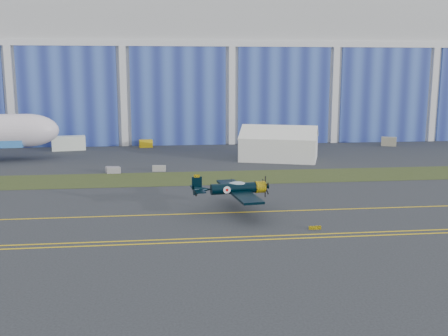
{
  "coord_description": "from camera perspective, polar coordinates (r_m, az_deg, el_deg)",
  "views": [
    {
      "loc": [
        7.76,
        -58.9,
        14.79
      ],
      "look_at": [
        15.16,
        4.54,
        3.13
      ],
      "focal_mm": 42.0,
      "sensor_mm": 36.0,
      "label": 1
    }
  ],
  "objects": [
    {
      "name": "barrier_b",
      "position": [
        79.57,
        -11.9,
        -0.26
      ],
      "size": [
        2.0,
        0.61,
        0.9
      ],
      "primitive_type": "cube",
      "rotation": [
        0.0,
        0.0,
        -0.0
      ],
      "color": "#959198",
      "rests_on": "ground"
    },
    {
      "name": "gse_box",
      "position": [
        112.59,
        17.5,
        2.77
      ],
      "size": [
        3.37,
        2.68,
        1.79
      ],
      "primitive_type": "cube",
      "rotation": [
        0.0,
        0.0,
        -0.43
      ],
      "color": "#9B967E",
      "rests_on": "ground"
    },
    {
      "name": "ground",
      "position": [
        61.22,
        -13.76,
        -3.94
      ],
      "size": [
        260.0,
        260.0,
        0.0
      ],
      "primitive_type": "plane",
      "color": "#2E3237",
      "rests_on": "ground"
    },
    {
      "name": "edge_line_near",
      "position": [
        47.43,
        -15.89,
        -8.22
      ],
      "size": [
        80.0,
        0.2,
        0.02
      ],
      "primitive_type": "cube",
      "color": "yellow",
      "rests_on": "ground"
    },
    {
      "name": "tent",
      "position": [
        90.71,
        6.03,
        2.82
      ],
      "size": [
        15.27,
        13.11,
        6.0
      ],
      "rotation": [
        0.0,
        0.0,
        -0.33
      ],
      "color": "white",
      "rests_on": "ground"
    },
    {
      "name": "warbird",
      "position": [
        56.29,
        1.06,
        -2.23
      ],
      "size": [
        10.91,
        12.61,
        3.4
      ],
      "rotation": [
        0.0,
        0.0,
        0.13
      ],
      "color": "black",
      "rests_on": "ground"
    },
    {
      "name": "guard_board_right",
      "position": [
        51.15,
        9.87,
        -6.42
      ],
      "size": [
        1.2,
        0.15,
        0.35
      ],
      "primitive_type": "cube",
      "color": "yellow",
      "rests_on": "ground"
    },
    {
      "name": "grass_median",
      "position": [
        74.78,
        -12.48,
        -1.3
      ],
      "size": [
        260.0,
        10.0,
        0.02
      ],
      "primitive_type": "cube",
      "color": "#475128",
      "rests_on": "ground"
    },
    {
      "name": "hangar",
      "position": [
        130.92,
        -10.22,
        10.25
      ],
      "size": [
        220.0,
        45.7,
        30.0
      ],
      "color": "silver",
      "rests_on": "ground"
    },
    {
      "name": "taxiway_centreline",
      "position": [
        56.42,
        -14.38,
        -5.17
      ],
      "size": [
        200.0,
        0.2,
        0.02
      ],
      "primitive_type": "cube",
      "color": "yellow",
      "rests_on": "ground"
    },
    {
      "name": "barrier_a",
      "position": [
        80.47,
        -12.06,
        -0.15
      ],
      "size": [
        2.06,
        0.86,
        0.9
      ],
      "primitive_type": "cube",
      "rotation": [
        0.0,
        0.0,
        -0.13
      ],
      "color": "gray",
      "rests_on": "ground"
    },
    {
      "name": "shipping_container",
      "position": [
        105.66,
        -16.55,
        2.6
      ],
      "size": [
        6.59,
        3.6,
        2.7
      ],
      "primitive_type": "cube",
      "rotation": [
        0.0,
        0.0,
        0.19
      ],
      "color": "white",
      "rests_on": "ground"
    },
    {
      "name": "edge_line_far",
      "position": [
        48.37,
        -15.7,
        -7.85
      ],
      "size": [
        80.0,
        0.2,
        0.02
      ],
      "primitive_type": "cube",
      "color": "yellow",
      "rests_on": "ground"
    },
    {
      "name": "barrier_c",
      "position": [
        80.15,
        -7.08,
        -0.04
      ],
      "size": [
        2.05,
        0.8,
        0.9
      ],
      "primitive_type": "cube",
      "rotation": [
        0.0,
        0.0,
        -0.1
      ],
      "color": "#9A9995",
      "rests_on": "ground"
    },
    {
      "name": "tug",
      "position": [
        106.45,
        -8.5,
        2.65
      ],
      "size": [
        2.78,
        1.95,
        1.51
      ],
      "primitive_type": "cube",
      "rotation": [
        0.0,
        0.0,
        0.14
      ],
      "color": "gold",
      "rests_on": "ground"
    }
  ]
}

